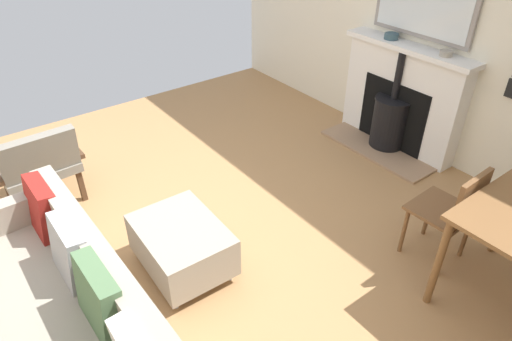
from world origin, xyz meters
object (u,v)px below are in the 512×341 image
(ottoman, at_px, (182,244))
(dining_chair_near_fireplace, at_px, (453,209))
(fireplace, at_px, (398,104))
(sofa, at_px, (65,315))
(mantel_bowl_near, at_px, (392,36))
(armchair_accent, at_px, (38,163))
(mantel_bowl_far, at_px, (446,53))

(ottoman, bearing_deg, dining_chair_near_fireplace, 145.93)
(fireplace, xyz_separation_m, sofa, (3.55, 0.47, -0.13))
(mantel_bowl_near, height_order, dining_chair_near_fireplace, mantel_bowl_near)
(mantel_bowl_near, relative_size, ottoman, 0.19)
(armchair_accent, bearing_deg, mantel_bowl_near, 164.16)
(mantel_bowl_far, distance_m, ottoman, 2.84)
(ottoman, bearing_deg, fireplace, -174.49)
(mantel_bowl_near, relative_size, mantel_bowl_far, 1.22)
(fireplace, xyz_separation_m, mantel_bowl_near, (-0.02, -0.23, 0.64))
(mantel_bowl_near, bearing_deg, sofa, 11.14)
(fireplace, distance_m, mantel_bowl_near, 0.68)
(mantel_bowl_far, distance_m, sofa, 3.65)
(armchair_accent, relative_size, dining_chair_near_fireplace, 0.94)
(mantel_bowl_near, xyz_separation_m, armchair_accent, (3.26, -0.93, -0.69))
(sofa, xyz_separation_m, ottoman, (-0.87, -0.21, -0.10))
(mantel_bowl_far, height_order, armchair_accent, mantel_bowl_far)
(sofa, height_order, dining_chair_near_fireplace, dining_chair_near_fireplace)
(sofa, relative_size, dining_chair_near_fireplace, 2.44)
(mantel_bowl_near, xyz_separation_m, mantel_bowl_far, (0.00, 0.61, -0.00))
(fireplace, height_order, mantel_bowl_far, mantel_bowl_far)
(mantel_bowl_near, bearing_deg, fireplace, 85.36)
(mantel_bowl_near, distance_m, armchair_accent, 3.46)
(mantel_bowl_far, xyz_separation_m, dining_chair_near_fireplace, (1.11, 0.96, -0.63))
(mantel_bowl_far, relative_size, dining_chair_near_fireplace, 0.14)
(fireplace, distance_m, mantel_bowl_far, 0.74)
(fireplace, bearing_deg, sofa, 7.55)
(mantel_bowl_far, xyz_separation_m, armchair_accent, (3.26, -1.53, -0.69))
(fireplace, bearing_deg, dining_chair_near_fireplace, 50.85)
(ottoman, xyz_separation_m, dining_chair_near_fireplace, (-1.59, 1.08, 0.24))
(mantel_bowl_far, bearing_deg, ottoman, -2.45)
(armchair_accent, bearing_deg, dining_chair_near_fireplace, 130.81)
(armchair_accent, bearing_deg, fireplace, 160.35)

